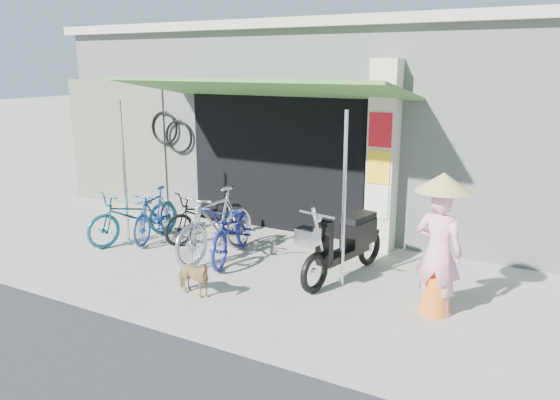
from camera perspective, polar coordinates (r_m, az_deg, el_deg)
The scene contains 13 objects.
ground at distance 7.32m, azimuth -2.47°, elevation -9.48°, with size 80.00×80.00×0.00m, color #A39E93.
bicycle_shop at distance 11.42m, azimuth 11.03°, elevation 8.33°, with size 12.30×5.30×3.66m.
shop_pillar at distance 8.70m, azimuth 10.77°, elevation 4.39°, with size 0.42×0.44×3.00m.
awning at distance 8.58m, azimuth -2.12°, elevation 11.32°, with size 4.60×1.88×2.72m.
neighbour_left at distance 12.01m, azimuth -16.64°, elevation 5.70°, with size 2.60×0.06×2.60m, color #6B665B.
bike_teal at distance 9.48m, azimuth -14.97°, elevation -1.57°, with size 0.59×1.70×0.89m, color #166067.
bike_blue at distance 9.51m, azimuth -12.94°, elevation -1.45°, with size 0.41×1.46×0.88m, color #22469D.
bike_black at distance 9.29m, azimuth -7.61°, elevation -1.65°, with size 0.57×1.62×0.85m, color black.
bike_silver at distance 8.39m, azimuth -6.69°, elevation -2.53°, with size 0.51×1.80×1.08m, color silver.
bike_navy at distance 8.38m, azimuth -4.97°, elevation -3.13°, with size 0.60×1.72×0.91m, color navy.
street_dog at distance 7.16m, azimuth -9.12°, elevation -7.99°, with size 0.27×0.60×0.51m, color tan.
moped at distance 7.66m, azimuth 6.90°, elevation -4.55°, with size 0.66×1.88×1.08m.
nun at distance 6.67m, azimuth 16.27°, elevation -4.58°, with size 0.64×0.64×1.72m.
Camera 1 is at (3.53, -5.71, 2.92)m, focal length 35.00 mm.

